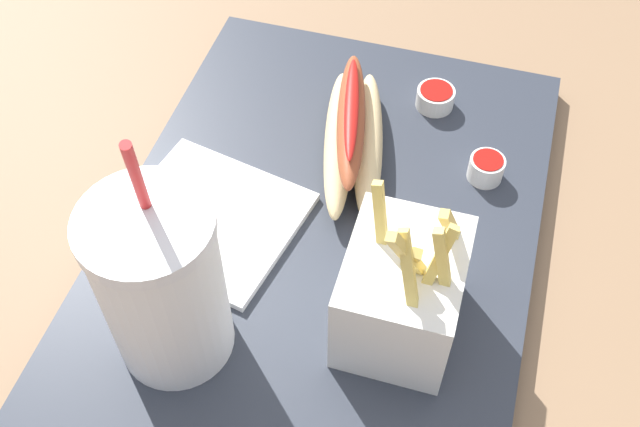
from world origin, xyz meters
The scene contains 8 objects.
ground_plane centered at (0.00, 0.00, -0.01)m, with size 2.40×2.40×0.02m, color #8C6B4C.
food_tray centered at (0.00, 0.00, 0.01)m, with size 0.50×0.34×0.02m, color #2D333D.
soda_cup centered at (-0.12, 0.07, 0.09)m, with size 0.09×0.09×0.21m.
fries_basket centered at (-0.06, -0.08, 0.06)m, with size 0.10×0.08×0.14m.
hot_dog_1 centered at (0.09, 0.00, 0.04)m, with size 0.18×0.09×0.06m.
ketchup_cup_1 centered at (0.18, -0.06, 0.03)m, with size 0.04×0.04×0.02m.
ketchup_cup_2 centered at (0.10, -0.12, 0.03)m, with size 0.03×0.03×0.02m.
napkin_stack centered at (-0.01, 0.09, 0.02)m, with size 0.13×0.14×0.01m, color white.
Camera 1 is at (-0.35, -0.10, 0.52)m, focal length 42.54 mm.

